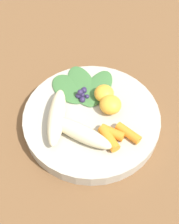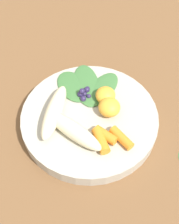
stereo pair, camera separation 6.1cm
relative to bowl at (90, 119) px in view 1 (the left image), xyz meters
name	(u,v)px [view 1 (the left image)]	position (x,y,z in m)	size (l,w,h in m)	color
ground_plane	(90,123)	(0.00, 0.00, -0.01)	(2.40, 2.40, 0.00)	brown
bowl	(90,119)	(0.00, 0.00, 0.00)	(0.28, 0.28, 0.03)	#B2AD9E
banana_peeled_left	(77,132)	(0.02, 0.05, 0.03)	(0.13, 0.03, 0.03)	beige
banana_peeled_right	(55,116)	(0.07, 0.02, 0.03)	(0.13, 0.03, 0.03)	beige
orange_segment_near	(102,93)	(-0.03, -0.04, 0.03)	(0.04, 0.04, 0.03)	#F4A833
orange_segment_far	(108,105)	(-0.04, -0.01, 0.03)	(0.04, 0.04, 0.03)	#F4A833
carrot_front	(107,138)	(-0.03, 0.06, 0.02)	(0.02, 0.02, 0.05)	orange
carrot_mid_left	(110,133)	(-0.04, 0.05, 0.02)	(0.02, 0.02, 0.05)	orange
carrot_mid_right	(126,133)	(-0.07, 0.05, 0.02)	(0.02, 0.02, 0.05)	orange
blueberry_pile	(80,94)	(0.02, -0.05, 0.02)	(0.03, 0.04, 0.02)	#2D234C
kale_leaf_left	(96,88)	(-0.01, -0.07, 0.02)	(0.11, 0.05, 0.01)	#3D7038
kale_leaf_right	(80,85)	(0.02, -0.08, 0.02)	(0.12, 0.06, 0.01)	#3D7038
kale_leaf_rear	(67,89)	(0.05, -0.07, 0.02)	(0.10, 0.06, 0.01)	#3D7038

